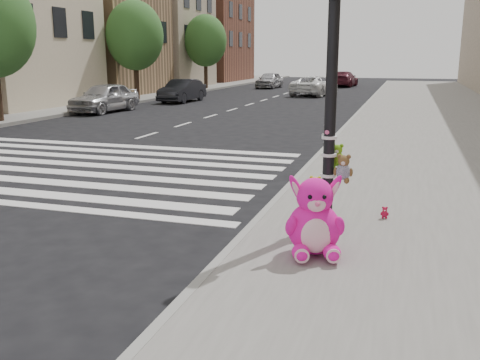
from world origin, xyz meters
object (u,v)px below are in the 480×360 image
at_px(pink_bunny, 314,222).
at_px(car_white_near, 315,86).
at_px(car_dark_far, 182,91).
at_px(signal_pole, 332,112).
at_px(car_silver_far, 104,97).
at_px(red_teddy, 385,213).

xyz_separation_m(pink_bunny, car_white_near, (-4.91, 29.09, 0.08)).
relative_size(car_dark_far, car_white_near, 0.83).
xyz_separation_m(signal_pole, car_silver_far, (-12.42, 14.39, -1.12)).
bearing_deg(car_silver_far, red_teddy, -42.02).
height_order(signal_pole, car_white_near, signal_pole).
bearing_deg(car_white_near, pink_bunny, 108.86).
xyz_separation_m(car_silver_far, car_dark_far, (1.21, 6.21, -0.04)).
bearing_deg(pink_bunny, car_white_near, 82.59).
relative_size(signal_pole, car_white_near, 0.87).
xyz_separation_m(red_teddy, car_silver_far, (-13.20, 13.80, 0.44)).
bearing_deg(signal_pole, car_silver_far, 130.80).
height_order(car_silver_far, car_dark_far, car_silver_far).
bearing_deg(signal_pole, car_dark_far, 118.55).
bearing_deg(car_dark_far, pink_bunny, -60.45).
bearing_deg(car_silver_far, car_dark_far, 83.19).
distance_m(pink_bunny, car_silver_far, 19.97).
xyz_separation_m(signal_pole, car_white_near, (-4.91, 27.85, -1.15)).
bearing_deg(car_white_near, signal_pole, 109.27).
bearing_deg(red_teddy, pink_bunny, -116.72).
distance_m(red_teddy, car_dark_far, 23.33).
bearing_deg(car_dark_far, red_teddy, -56.70).
bearing_deg(car_white_near, car_dark_far, 58.33).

